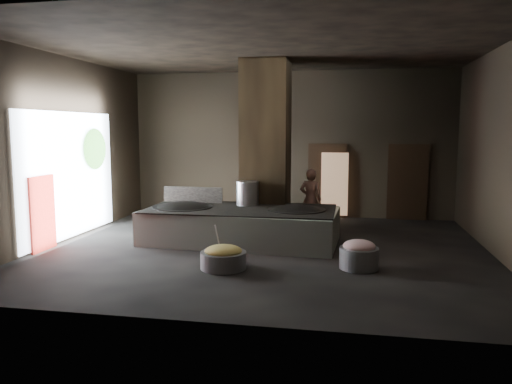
% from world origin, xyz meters
% --- Properties ---
extents(floor, '(10.00, 9.00, 0.10)m').
position_xyz_m(floor, '(0.00, 0.00, -0.05)').
color(floor, black).
rests_on(floor, ground).
extents(ceiling, '(10.00, 9.00, 0.10)m').
position_xyz_m(ceiling, '(0.00, 0.00, 4.55)').
color(ceiling, black).
rests_on(ceiling, back_wall).
extents(back_wall, '(10.00, 0.10, 4.50)m').
position_xyz_m(back_wall, '(0.00, 4.55, 2.25)').
color(back_wall, black).
rests_on(back_wall, ground).
extents(front_wall, '(10.00, 0.10, 4.50)m').
position_xyz_m(front_wall, '(0.00, -4.55, 2.25)').
color(front_wall, black).
rests_on(front_wall, ground).
extents(left_wall, '(0.10, 9.00, 4.50)m').
position_xyz_m(left_wall, '(-5.05, 0.00, 2.25)').
color(left_wall, black).
rests_on(left_wall, ground).
extents(right_wall, '(0.10, 9.00, 4.50)m').
position_xyz_m(right_wall, '(5.05, 0.00, 2.25)').
color(right_wall, black).
rests_on(right_wall, ground).
extents(pillar, '(1.20, 1.20, 4.50)m').
position_xyz_m(pillar, '(-0.30, 1.90, 2.25)').
color(pillar, black).
rests_on(pillar, ground).
extents(hearth_platform, '(4.71, 2.43, 0.80)m').
position_xyz_m(hearth_platform, '(-0.69, 0.57, 0.40)').
color(hearth_platform, '#B4C8B4').
rests_on(hearth_platform, ground).
extents(platform_cap, '(4.50, 2.16, 0.03)m').
position_xyz_m(platform_cap, '(-0.69, 0.57, 0.82)').
color(platform_cap, black).
rests_on(platform_cap, hearth_platform).
extents(wok_left, '(1.45, 1.45, 0.40)m').
position_xyz_m(wok_left, '(-2.14, 0.52, 0.75)').
color(wok_left, black).
rests_on(wok_left, hearth_platform).
extents(wok_left_rim, '(1.48, 1.48, 0.05)m').
position_xyz_m(wok_left_rim, '(-2.14, 0.52, 0.82)').
color(wok_left_rim, black).
rests_on(wok_left_rim, hearth_platform).
extents(wok_right, '(1.35, 1.35, 0.38)m').
position_xyz_m(wok_right, '(0.66, 0.62, 0.75)').
color(wok_right, black).
rests_on(wok_right, hearth_platform).
extents(wok_right_rim, '(1.38, 1.38, 0.05)m').
position_xyz_m(wok_right_rim, '(0.66, 0.62, 0.82)').
color(wok_right_rim, black).
rests_on(wok_right_rim, hearth_platform).
extents(stock_pot, '(0.56, 0.56, 0.60)m').
position_xyz_m(stock_pot, '(-0.64, 1.12, 1.13)').
color(stock_pot, '#A7ABAF').
rests_on(stock_pot, hearth_platform).
extents(splash_guard, '(1.60, 0.14, 0.40)m').
position_xyz_m(splash_guard, '(-2.14, 1.32, 1.03)').
color(splash_guard, black).
rests_on(splash_guard, hearth_platform).
extents(cook, '(0.65, 0.47, 1.66)m').
position_xyz_m(cook, '(0.85, 2.47, 0.83)').
color(cook, brown).
rests_on(cook, ground).
extents(veg_basin, '(1.17, 1.17, 0.33)m').
position_xyz_m(veg_basin, '(-0.52, -1.76, 0.17)').
color(veg_basin, slate).
rests_on(veg_basin, ground).
extents(veg_fill, '(0.74, 0.74, 0.23)m').
position_xyz_m(veg_fill, '(-0.52, -1.76, 0.35)').
color(veg_fill, olive).
rests_on(veg_fill, veg_basin).
extents(ladle, '(0.05, 0.36, 0.64)m').
position_xyz_m(ladle, '(-0.67, -1.61, 0.55)').
color(ladle, '#A7ABAF').
rests_on(ladle, veg_basin).
extents(meat_basin, '(0.78, 0.78, 0.42)m').
position_xyz_m(meat_basin, '(2.10, -1.27, 0.21)').
color(meat_basin, slate).
rests_on(meat_basin, ground).
extents(meat_fill, '(0.64, 0.64, 0.24)m').
position_xyz_m(meat_fill, '(2.10, -1.27, 0.45)').
color(meat_fill, '#CA797A').
rests_on(meat_fill, meat_basin).
extents(doorway_near, '(1.18, 0.08, 2.38)m').
position_xyz_m(doorway_near, '(1.20, 4.45, 1.10)').
color(doorway_near, black).
rests_on(doorway_near, ground).
extents(doorway_near_glow, '(0.82, 0.04, 1.93)m').
position_xyz_m(doorway_near_glow, '(1.43, 4.31, 1.05)').
color(doorway_near_glow, '#8C6647').
rests_on(doorway_near_glow, ground).
extents(doorway_far, '(1.18, 0.08, 2.38)m').
position_xyz_m(doorway_far, '(3.60, 4.45, 1.10)').
color(doorway_far, black).
rests_on(doorway_far, ground).
extents(doorway_far_glow, '(0.80, 0.04, 1.90)m').
position_xyz_m(doorway_far_glow, '(3.56, 4.52, 1.05)').
color(doorway_far_glow, '#8C6647').
rests_on(doorway_far_glow, ground).
extents(left_opening, '(0.04, 4.20, 3.10)m').
position_xyz_m(left_opening, '(-4.95, 0.20, 1.60)').
color(left_opening, white).
rests_on(left_opening, ground).
extents(pavilion_sliver, '(0.05, 0.90, 1.70)m').
position_xyz_m(pavilion_sliver, '(-4.88, -1.10, 0.85)').
color(pavilion_sliver, maroon).
rests_on(pavilion_sliver, ground).
extents(tree_silhouette, '(0.28, 1.10, 1.10)m').
position_xyz_m(tree_silhouette, '(-4.85, 1.30, 2.20)').
color(tree_silhouette, '#194714').
rests_on(tree_silhouette, left_opening).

